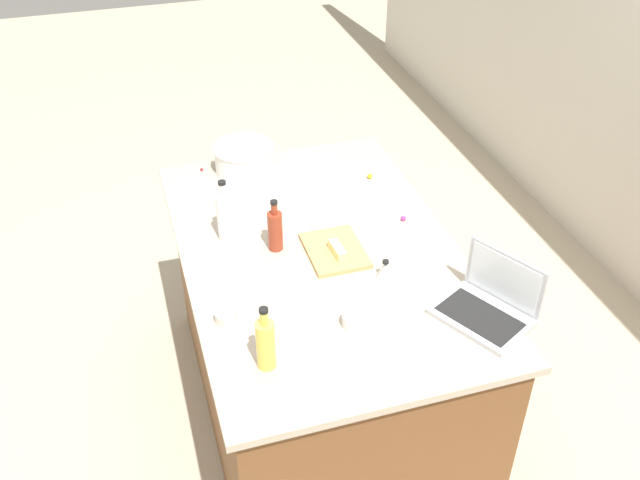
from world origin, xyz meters
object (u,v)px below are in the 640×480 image
ramekin_medium (356,320)px  mixing_bowl_large (244,157)px  bottle_vinegar (225,216)px  laptop (489,304)px  cutting_board (335,251)px  kitchen_timer (385,270)px  butter_stick_left (338,250)px  ramekin_small (226,316)px  bottle_oil (266,343)px  bottle_soy (275,230)px

ramekin_medium → mixing_bowl_large: bearing=-172.9°
bottle_vinegar → laptop: bearing=47.6°
mixing_bowl_large → bottle_vinegar: bearing=-19.8°
cutting_board → kitchen_timer: size_ratio=3.60×
butter_stick_left → ramekin_medium: butter_stick_left is taller
bottle_vinegar → ramekin_medium: bearing=27.1°
bottle_vinegar → kitchen_timer: 0.66m
ramekin_small → cutting_board: bearing=118.3°
ramekin_small → mixing_bowl_large: bearing=164.2°
butter_stick_left → ramekin_small: size_ratio=1.46×
mixing_bowl_large → bottle_oil: size_ratio=1.15×
laptop → ramekin_small: (-0.24, -0.87, -0.03)m
mixing_bowl_large → butter_stick_left: 0.78m
laptop → bottle_soy: (-0.58, -0.61, 0.04)m
laptop → bottle_vinegar: bearing=-132.4°
laptop → cutting_board: 0.63m
bottle_soy → ramekin_small: bottle_soy is taller
mixing_bowl_large → bottle_soy: size_ratio=1.26×
bottle_vinegar → kitchen_timer: size_ratio=3.40×
bottle_soy → bottle_vinegar: bearing=-126.5°
butter_stick_left → laptop: bearing=41.0°
bottle_vinegar → butter_stick_left: (0.25, 0.38, -0.07)m
ramekin_medium → kitchen_timer: kitchen_timer is taller
laptop → cutting_board: bearing=-141.0°
mixing_bowl_large → bottle_oil: bottle_oil is taller
laptop → ramekin_medium: (-0.08, -0.46, -0.02)m
bottle_vinegar → bottle_soy: 0.21m
butter_stick_left → kitchen_timer: kitchen_timer is taller
mixing_bowl_large → ramekin_medium: (1.13, 0.14, -0.04)m
bottle_oil → ramekin_medium: bottle_oil is taller
mixing_bowl_large → bottle_oil: (1.23, -0.19, 0.03)m
bottle_vinegar → cutting_board: bearing=60.1°
mixing_bowl_large → ramekin_medium: size_ratio=2.97×
bottle_soy → ramekin_medium: bearing=16.8°
mixing_bowl_large → cutting_board: mixing_bowl_large is taller
butter_stick_left → ramekin_medium: size_ratio=1.18×
cutting_board → ramekin_medium: size_ratio=2.98×
butter_stick_left → bottle_soy: bearing=-121.0°
butter_stick_left → ramekin_medium: bearing=-8.9°
bottle_vinegar → butter_stick_left: bearing=56.4°
bottle_oil → bottle_soy: size_ratio=1.09×
laptop → cutting_board: size_ratio=1.36×
mixing_bowl_large → butter_stick_left: (0.76, 0.20, -0.03)m
bottle_vinegar → ramekin_small: bearing=-11.4°
mixing_bowl_large → bottle_soy: (0.63, -0.01, 0.02)m
bottle_oil → butter_stick_left: (-0.47, 0.39, -0.06)m
cutting_board → ramekin_small: (0.26, -0.48, 0.01)m
laptop → bottle_soy: bearing=-133.8°
cutting_board → laptop: bearing=39.0°
bottle_oil → ramekin_medium: (-0.09, 0.33, -0.07)m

